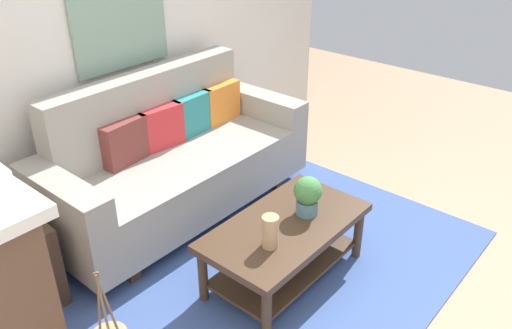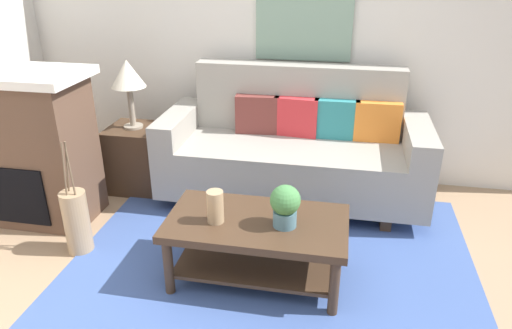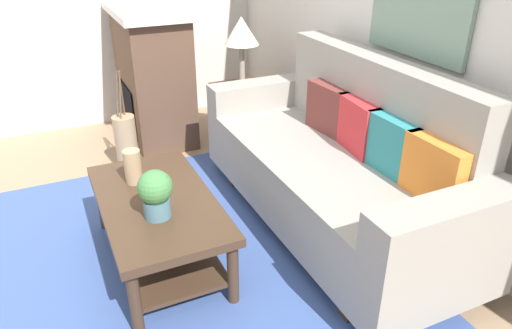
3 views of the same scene
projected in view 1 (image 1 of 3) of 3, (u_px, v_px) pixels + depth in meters
The scene contains 16 objects.
ground_plane at pixel (332, 294), 3.28m from camera, with size 8.91×8.91×0.00m, color #9E7F60.
wall_back at pixel (113, 29), 3.77m from camera, with size 4.91×0.10×2.70m, color silver.
area_rug at pixel (271, 260), 3.56m from camera, with size 2.66×2.16×0.01m, color #3D5693.
couch at pixel (174, 162), 3.92m from camera, with size 2.11×0.84×1.08m.
throw_pillow_maroon at pixel (125, 142), 3.65m from camera, with size 0.36×0.12×0.32m, color brown.
throw_pillow_crimson at pixel (160, 127), 3.87m from camera, with size 0.36×0.12×0.32m, color red.
throw_pillow_teal at pixel (192, 114), 4.09m from camera, with size 0.36×0.12×0.32m, color teal.
throw_pillow_orange at pixel (221, 103), 4.30m from camera, with size 0.36×0.12×0.32m, color orange.
coffee_table at pixel (285, 238), 3.27m from camera, with size 1.10×0.60×0.43m.
tabletop_vase at pixel (270, 232), 2.97m from camera, with size 0.10×0.10×0.20m, color tan.
potted_plant_tabletop at pixel (308, 195), 3.25m from camera, with size 0.18×0.18×0.26m.
side_table at pixel (11, 271), 3.05m from camera, with size 0.44×0.44×0.56m, color #422D1E.
floor_vase_branch_a at pixel (107, 303), 2.32m from camera, with size 0.01×0.01×0.36m, color brown.
floor_vase_branch_b at pixel (99, 305), 2.31m from camera, with size 0.01×0.01×0.36m, color brown.
floor_vase_branch_c at pixel (104, 309), 2.29m from camera, with size 0.01×0.01×0.36m, color brown.
framed_painting at pixel (119, 13), 3.68m from camera, with size 0.80×0.03×0.80m, color gray.
Camera 1 is at (-2.20, -1.24, 2.30)m, focal length 36.37 mm.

